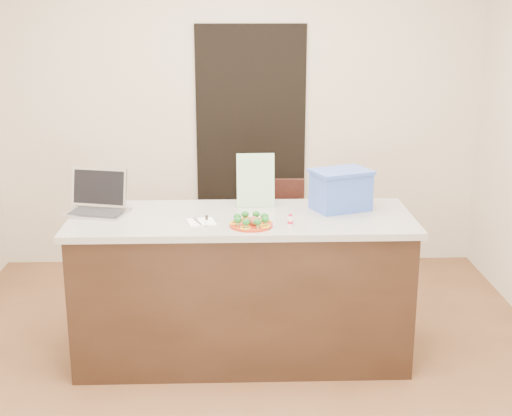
{
  "coord_description": "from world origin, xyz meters",
  "views": [
    {
      "loc": [
        -0.05,
        -3.85,
        2.14
      ],
      "look_at": [
        0.09,
        0.2,
        0.98
      ],
      "focal_mm": 50.0,
      "sensor_mm": 36.0,
      "label": 1
    }
  ],
  "objects_px": {
    "plate": "(251,225)",
    "laptop": "(98,200)",
    "island": "(242,287)",
    "yogurt_bottle": "(290,221)",
    "napkin": "(201,222)",
    "blue_box": "(341,190)",
    "chair": "(276,237)"
  },
  "relations": [
    {
      "from": "plate",
      "to": "blue_box",
      "type": "height_order",
      "value": "blue_box"
    },
    {
      "from": "blue_box",
      "to": "napkin",
      "type": "bearing_deg",
      "value": 174.88
    },
    {
      "from": "island",
      "to": "plate",
      "type": "height_order",
      "value": "plate"
    },
    {
      "from": "blue_box",
      "to": "plate",
      "type": "bearing_deg",
      "value": -170.62
    },
    {
      "from": "napkin",
      "to": "yogurt_bottle",
      "type": "xyz_separation_m",
      "value": [
        0.51,
        -0.08,
        0.02
      ]
    },
    {
      "from": "island",
      "to": "yogurt_bottle",
      "type": "height_order",
      "value": "yogurt_bottle"
    },
    {
      "from": "laptop",
      "to": "chair",
      "type": "xyz_separation_m",
      "value": [
        1.13,
        0.62,
        -0.45
      ]
    },
    {
      "from": "laptop",
      "to": "plate",
      "type": "bearing_deg",
      "value": -5.6
    },
    {
      "from": "plate",
      "to": "napkin",
      "type": "bearing_deg",
      "value": 163.59
    },
    {
      "from": "island",
      "to": "laptop",
      "type": "relative_size",
      "value": 4.99
    },
    {
      "from": "napkin",
      "to": "laptop",
      "type": "height_order",
      "value": "laptop"
    },
    {
      "from": "plate",
      "to": "laptop",
      "type": "xyz_separation_m",
      "value": [
        -0.93,
        0.34,
        0.06
      ]
    },
    {
      "from": "island",
      "to": "yogurt_bottle",
      "type": "relative_size",
      "value": 30.69
    },
    {
      "from": "yogurt_bottle",
      "to": "blue_box",
      "type": "relative_size",
      "value": 0.16
    },
    {
      "from": "napkin",
      "to": "yogurt_bottle",
      "type": "distance_m",
      "value": 0.52
    },
    {
      "from": "plate",
      "to": "island",
      "type": "bearing_deg",
      "value": 104.42
    },
    {
      "from": "yogurt_bottle",
      "to": "island",
      "type": "bearing_deg",
      "value": 143.85
    },
    {
      "from": "island",
      "to": "chair",
      "type": "distance_m",
      "value": 0.79
    },
    {
      "from": "napkin",
      "to": "chair",
      "type": "bearing_deg",
      "value": 60.52
    },
    {
      "from": "island",
      "to": "blue_box",
      "type": "height_order",
      "value": "blue_box"
    },
    {
      "from": "plate",
      "to": "blue_box",
      "type": "xyz_separation_m",
      "value": [
        0.56,
        0.33,
        0.12
      ]
    },
    {
      "from": "plate",
      "to": "yogurt_bottle",
      "type": "bearing_deg",
      "value": 0.7
    },
    {
      "from": "laptop",
      "to": "chair",
      "type": "bearing_deg",
      "value": 42.73
    },
    {
      "from": "yogurt_bottle",
      "to": "blue_box",
      "type": "height_order",
      "value": "blue_box"
    },
    {
      "from": "plate",
      "to": "napkin",
      "type": "xyz_separation_m",
      "value": [
        -0.29,
        0.09,
        -0.01
      ]
    },
    {
      "from": "plate",
      "to": "laptop",
      "type": "bearing_deg",
      "value": 160.2
    },
    {
      "from": "laptop",
      "to": "island",
      "type": "bearing_deg",
      "value": 5.76
    },
    {
      "from": "island",
      "to": "laptop",
      "type": "bearing_deg",
      "value": 171.56
    },
    {
      "from": "island",
      "to": "plate",
      "type": "xyz_separation_m",
      "value": [
        0.05,
        -0.21,
        0.47
      ]
    },
    {
      "from": "laptop",
      "to": "chair",
      "type": "relative_size",
      "value": 0.44
    },
    {
      "from": "yogurt_bottle",
      "to": "laptop",
      "type": "bearing_deg",
      "value": 163.94
    },
    {
      "from": "yogurt_bottle",
      "to": "blue_box",
      "type": "xyz_separation_m",
      "value": [
        0.34,
        0.33,
        0.1
      ]
    }
  ]
}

